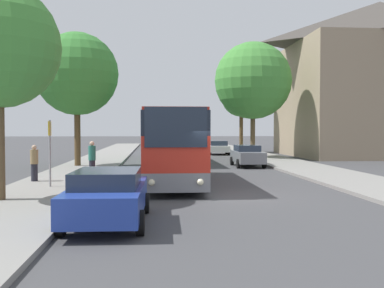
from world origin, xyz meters
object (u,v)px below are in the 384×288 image
Objects in this scene: parked_car_left_curb at (108,195)px; tree_right_near at (253,81)px; tree_left_near at (77,74)px; bus_front at (171,145)px; parked_car_right_near at (247,155)px; parked_car_right_far at (218,147)px; pedestrian_waiting_near at (92,159)px; bus_stop_sign at (50,146)px; tree_right_mid at (241,97)px; bus_rear at (162,135)px; pedestrian_waiting_far at (34,163)px; bus_middle at (168,139)px.

tree_right_near is at bearing 70.91° from parked_car_left_curb.
tree_left_near is at bearing -150.07° from tree_right_near.
parked_car_right_near is at bearing 58.93° from bus_front.
parked_car_right_near is at bearing -0.07° from tree_left_near.
parked_car_right_far is 2.21× the size of pedestrian_waiting_near.
pedestrian_waiting_near is (1.27, 3.45, -0.80)m from bus_stop_sign.
bus_stop_sign is (-10.87, -25.80, 1.14)m from parked_car_right_far.
bus_front is at bearing 78.58° from parked_car_left_curb.
tree_left_near is 23.21m from tree_right_mid.
bus_rear is 1.39× the size of tree_right_mid.
pedestrian_waiting_far is (-1.18, 2.06, -0.88)m from bus_stop_sign.
parked_car_left_curb is at bearing -66.08° from bus_stop_sign.
parked_car_right_near is (5.56, 9.10, -1.03)m from bus_front.
bus_front is 0.92× the size of bus_rear.
bus_middle reaches higher than parked_car_right_far.
parked_car_right_far is at bearing 67.15° from bus_stop_sign.
bus_middle is at bearing 85.39° from parked_car_left_curb.
parked_car_left_curb is at bearing -106.54° from tree_right_mid.
bus_front is 28.14m from bus_rear.
parked_car_left_curb is (-2.06, -8.96, -1.03)m from bus_front.
pedestrian_waiting_near is at bearing -110.72° from bus_middle.
bus_stop_sign is at bearing 130.01° from pedestrian_waiting_far.
tree_right_near is (13.56, 7.81, 0.52)m from tree_left_near.
pedestrian_waiting_near is at bearing -98.63° from bus_rear.
bus_front is 12.64m from bus_middle.
bus_middle is 2.29× the size of parked_car_left_curb.
pedestrian_waiting_far is 22.62m from tree_right_near.
parked_car_right_near is (5.52, -19.04, -1.11)m from bus_rear.
bus_front is 6.21× the size of pedestrian_waiting_far.
bus_stop_sign is at bearing 69.41° from parked_car_right_far.
tree_right_near reaches higher than parked_car_left_curb.
pedestrian_waiting_near is (-4.17, -11.11, -0.76)m from bus_middle.
tree_left_near is (-5.93, -19.02, 4.32)m from bus_rear.
tree_left_near is at bearing -150.35° from bus_middle.
parked_car_right_near is 2.35× the size of pedestrian_waiting_near.
bus_rear is 2.65× the size of parked_car_right_near.
bus_stop_sign is at bearing 103.34° from pedestrian_waiting_near.
tree_left_near reaches higher than pedestrian_waiting_far.
tree_right_near is (7.41, 4.28, 4.91)m from bus_middle.
pedestrian_waiting_far is at bearing 63.05° from pedestrian_waiting_near.
bus_stop_sign is (-3.12, 7.04, 1.09)m from parked_car_left_curb.
parked_car_left_curb is at bearing -102.60° from bus_front.
parked_car_left_curb is 28.29m from tree_right_near.
parked_car_right_near is 0.49× the size of tree_left_near.
tree_left_near is at bearing -41.79° from pedestrian_waiting_near.
pedestrian_waiting_far is (-6.41, -28.00, -0.89)m from bus_rear.
parked_car_right_far is 2.39× the size of pedestrian_waiting_far.
parked_car_left_curb is at bearing -93.43° from bus_rear.
pedestrian_waiting_near is at bearing 158.97° from bus_front.
parked_car_right_near reaches higher than parked_car_left_curb.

